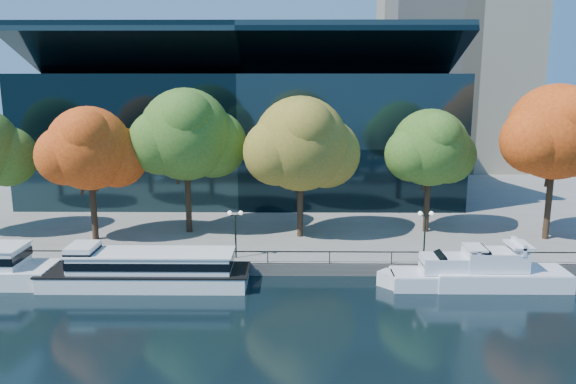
{
  "coord_description": "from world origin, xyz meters",
  "views": [
    {
      "loc": [
        2.09,
        -39.95,
        16.04
      ],
      "look_at": [
        1.59,
        8.0,
        5.86
      ],
      "focal_mm": 35.0,
      "sensor_mm": 36.0,
      "label": 1
    }
  ],
  "objects_px": {
    "tree_1": "(91,150)",
    "lamp_1": "(235,223)",
    "cruiser_near": "(452,274)",
    "tree_2": "(188,136)",
    "lamp_2": "(425,224)",
    "tree_3": "(302,146)",
    "tree_5": "(558,134)",
    "tree_4": "(431,149)",
    "cruiser_far": "(494,272)",
    "tour_boat": "(140,268)"
  },
  "relations": [
    {
      "from": "lamp_1",
      "to": "tree_4",
      "type": "bearing_deg",
      "value": 24.61
    },
    {
      "from": "tree_5",
      "to": "lamp_1",
      "type": "relative_size",
      "value": 3.52
    },
    {
      "from": "tree_4",
      "to": "cruiser_far",
      "type": "bearing_deg",
      "value": -78.76
    },
    {
      "from": "tree_2",
      "to": "lamp_1",
      "type": "height_order",
      "value": "tree_2"
    },
    {
      "from": "tree_2",
      "to": "cruiser_far",
      "type": "bearing_deg",
      "value": -24.48
    },
    {
      "from": "lamp_1",
      "to": "lamp_2",
      "type": "bearing_deg",
      "value": 0.0
    },
    {
      "from": "tour_boat",
      "to": "cruiser_near",
      "type": "relative_size",
      "value": 1.56
    },
    {
      "from": "lamp_1",
      "to": "lamp_2",
      "type": "xyz_separation_m",
      "value": [
        15.57,
        0.0,
        0.0
      ]
    },
    {
      "from": "cruiser_near",
      "to": "lamp_1",
      "type": "xyz_separation_m",
      "value": [
        -16.86,
        3.78,
        2.98
      ]
    },
    {
      "from": "tree_1",
      "to": "lamp_1",
      "type": "bearing_deg",
      "value": -21.08
    },
    {
      "from": "lamp_2",
      "to": "tree_3",
      "type": "bearing_deg",
      "value": 147.45
    },
    {
      "from": "tree_3",
      "to": "lamp_2",
      "type": "relative_size",
      "value": 3.25
    },
    {
      "from": "tree_1",
      "to": "tree_3",
      "type": "height_order",
      "value": "tree_3"
    },
    {
      "from": "lamp_1",
      "to": "tour_boat",
      "type": "bearing_deg",
      "value": -151.57
    },
    {
      "from": "cruiser_near",
      "to": "lamp_2",
      "type": "height_order",
      "value": "lamp_2"
    },
    {
      "from": "tree_2",
      "to": "lamp_1",
      "type": "bearing_deg",
      "value": -56.55
    },
    {
      "from": "tour_boat",
      "to": "tree_3",
      "type": "relative_size",
      "value": 1.32
    },
    {
      "from": "tour_boat",
      "to": "tree_2",
      "type": "bearing_deg",
      "value": 80.87
    },
    {
      "from": "tree_4",
      "to": "tree_5",
      "type": "relative_size",
      "value": 0.83
    },
    {
      "from": "lamp_1",
      "to": "tree_5",
      "type": "bearing_deg",
      "value": 11.6
    },
    {
      "from": "tree_2",
      "to": "lamp_2",
      "type": "relative_size",
      "value": 3.41
    },
    {
      "from": "tour_boat",
      "to": "lamp_1",
      "type": "distance_m",
      "value": 8.36
    },
    {
      "from": "tour_boat",
      "to": "tree_1",
      "type": "xyz_separation_m",
      "value": [
        -6.37,
        8.94,
        7.9
      ]
    },
    {
      "from": "cruiser_near",
      "to": "tree_3",
      "type": "bearing_deg",
      "value": 137.99
    },
    {
      "from": "tree_5",
      "to": "lamp_2",
      "type": "height_order",
      "value": "tree_5"
    },
    {
      "from": "tree_2",
      "to": "tree_5",
      "type": "relative_size",
      "value": 0.97
    },
    {
      "from": "cruiser_near",
      "to": "cruiser_far",
      "type": "distance_m",
      "value": 3.26
    },
    {
      "from": "cruiser_far",
      "to": "lamp_1",
      "type": "bearing_deg",
      "value": 169.51
    },
    {
      "from": "tree_3",
      "to": "lamp_1",
      "type": "xyz_separation_m",
      "value": [
        -5.58,
        -6.38,
        -5.58
      ]
    },
    {
      "from": "cruiser_far",
      "to": "tree_2",
      "type": "relative_size",
      "value": 0.82
    },
    {
      "from": "cruiser_near",
      "to": "tree_3",
      "type": "distance_m",
      "value": 17.42
    },
    {
      "from": "cruiser_near",
      "to": "tree_1",
      "type": "distance_m",
      "value": 32.59
    },
    {
      "from": "tree_4",
      "to": "lamp_2",
      "type": "relative_size",
      "value": 2.93
    },
    {
      "from": "tree_3",
      "to": "lamp_2",
      "type": "distance_m",
      "value": 13.1
    },
    {
      "from": "tree_2",
      "to": "tree_3",
      "type": "relative_size",
      "value": 1.05
    },
    {
      "from": "tour_boat",
      "to": "cruiser_far",
      "type": "distance_m",
      "value": 27.11
    },
    {
      "from": "cruiser_far",
      "to": "tree_2",
      "type": "bearing_deg",
      "value": 155.52
    },
    {
      "from": "tree_5",
      "to": "lamp_2",
      "type": "bearing_deg",
      "value": -155.53
    },
    {
      "from": "tree_5",
      "to": "tree_4",
      "type": "bearing_deg",
      "value": 167.67
    },
    {
      "from": "tree_4",
      "to": "tree_1",
      "type": "bearing_deg",
      "value": -174.53
    },
    {
      "from": "tour_boat",
      "to": "tree_4",
      "type": "xyz_separation_m",
      "value": [
        24.76,
        11.92,
        7.62
      ]
    },
    {
      "from": "tree_3",
      "to": "tree_4",
      "type": "relative_size",
      "value": 1.11
    },
    {
      "from": "tree_3",
      "to": "lamp_1",
      "type": "bearing_deg",
      "value": -131.2
    },
    {
      "from": "cruiser_near",
      "to": "tree_4",
      "type": "height_order",
      "value": "tree_4"
    },
    {
      "from": "cruiser_near",
      "to": "tree_4",
      "type": "distance_m",
      "value": 14.39
    },
    {
      "from": "lamp_1",
      "to": "lamp_2",
      "type": "distance_m",
      "value": 15.57
    },
    {
      "from": "cruiser_far",
      "to": "tree_1",
      "type": "distance_m",
      "value": 35.58
    },
    {
      "from": "tree_2",
      "to": "tree_4",
      "type": "height_order",
      "value": "tree_2"
    },
    {
      "from": "tree_4",
      "to": "tree_3",
      "type": "bearing_deg",
      "value": -171.78
    },
    {
      "from": "tree_1",
      "to": "tree_4",
      "type": "relative_size",
      "value": 1.03
    }
  ]
}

